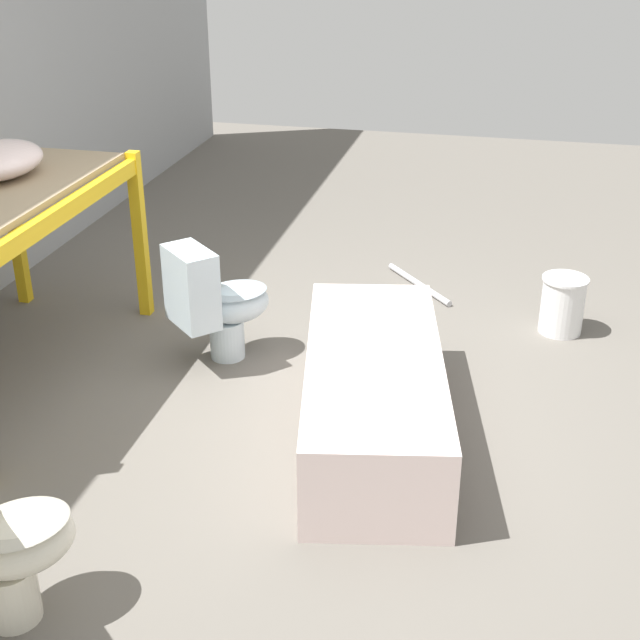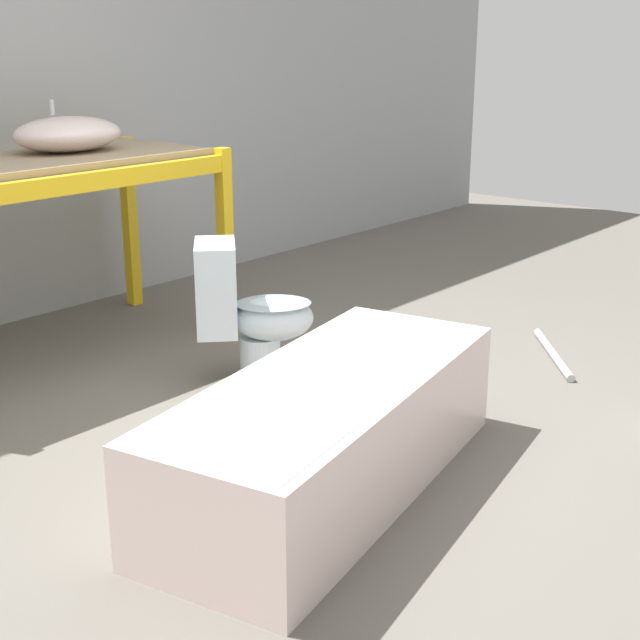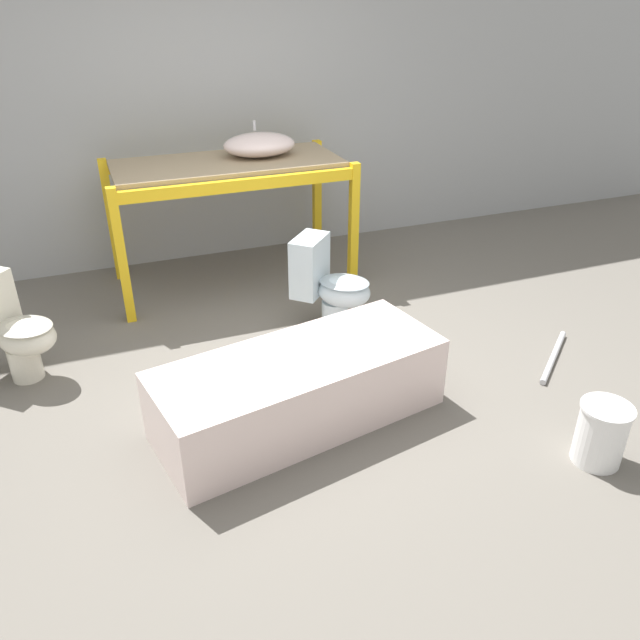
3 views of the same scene
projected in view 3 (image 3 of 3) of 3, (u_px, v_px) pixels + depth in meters
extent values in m
plane|color=#666059|center=(298.00, 372.00, 4.20)|extent=(12.00, 12.00, 0.00)
cube|color=#9EA0A3|center=(205.00, 77.00, 5.34)|extent=(10.80, 0.08, 3.20)
cube|color=yellow|center=(122.00, 257.00, 4.60)|extent=(0.07, 0.07, 1.05)
cube|color=yellow|center=(354.00, 226.00, 5.19)|extent=(0.07, 0.07, 1.05)
cube|color=yellow|center=(112.00, 221.00, 5.30)|extent=(0.07, 0.07, 1.05)
cube|color=yellow|center=(317.00, 197.00, 5.89)|extent=(0.07, 0.07, 1.05)
cube|color=yellow|center=(241.00, 185.00, 4.68)|extent=(1.87, 0.06, 0.09)
cube|color=yellow|center=(216.00, 159.00, 5.39)|extent=(1.87, 0.06, 0.09)
cube|color=#998466|center=(227.00, 163.00, 5.00)|extent=(1.80, 0.79, 0.04)
ellipsoid|color=silver|center=(259.00, 145.00, 5.10)|extent=(0.59, 0.45, 0.18)
cylinder|color=silver|center=(254.00, 125.00, 5.14)|extent=(0.02, 0.02, 0.08)
cube|color=silver|center=(300.00, 389.00, 3.64)|extent=(1.78, 0.96, 0.45)
cube|color=beige|center=(299.00, 369.00, 3.58)|extent=(1.69, 0.87, 0.18)
cylinder|color=silver|center=(26.00, 362.00, 4.09)|extent=(0.20, 0.20, 0.23)
ellipsoid|color=silver|center=(27.00, 337.00, 3.97)|extent=(0.50, 0.50, 0.22)
ellipsoid|color=#B3AF9F|center=(24.00, 326.00, 3.94)|extent=(0.48, 0.47, 0.03)
cylinder|color=silver|center=(335.00, 315.00, 4.68)|extent=(0.20, 0.20, 0.23)
ellipsoid|color=silver|center=(344.00, 292.00, 4.55)|extent=(0.50, 0.50, 0.22)
ellipsoid|color=#9FAFB7|center=(344.00, 282.00, 4.52)|extent=(0.48, 0.47, 0.03)
cube|color=silver|center=(310.00, 265.00, 4.57)|extent=(0.37, 0.38, 0.44)
cylinder|color=white|center=(601.00, 434.00, 3.35)|extent=(0.26, 0.26, 0.36)
cylinder|color=white|center=(608.00, 408.00, 3.26)|extent=(0.28, 0.28, 0.02)
cylinder|color=#B7B7BC|center=(554.00, 357.00, 4.34)|extent=(0.59, 0.50, 0.04)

